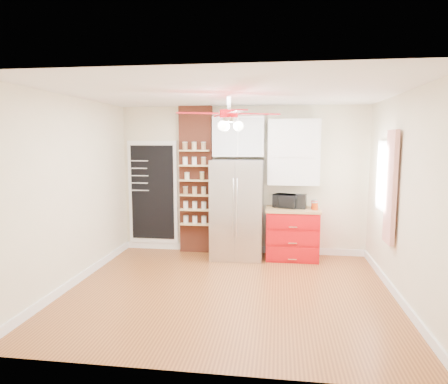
# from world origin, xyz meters

# --- Properties ---
(floor) EXTENTS (4.50, 4.50, 0.00)m
(floor) POSITION_xyz_m (0.00, 0.00, 0.00)
(floor) COLOR brown
(floor) RESTS_ON ground
(ceiling) EXTENTS (4.50, 4.50, 0.00)m
(ceiling) POSITION_xyz_m (0.00, 0.00, 2.70)
(ceiling) COLOR white
(ceiling) RESTS_ON wall_back
(wall_back) EXTENTS (4.50, 0.02, 2.70)m
(wall_back) POSITION_xyz_m (0.00, 2.00, 1.35)
(wall_back) COLOR beige
(wall_back) RESTS_ON floor
(wall_front) EXTENTS (4.50, 0.02, 2.70)m
(wall_front) POSITION_xyz_m (0.00, -2.00, 1.35)
(wall_front) COLOR beige
(wall_front) RESTS_ON floor
(wall_left) EXTENTS (0.02, 4.00, 2.70)m
(wall_left) POSITION_xyz_m (-2.25, 0.00, 1.35)
(wall_left) COLOR beige
(wall_left) RESTS_ON floor
(wall_right) EXTENTS (0.02, 4.00, 2.70)m
(wall_right) POSITION_xyz_m (2.25, 0.00, 1.35)
(wall_right) COLOR beige
(wall_right) RESTS_ON floor
(chalkboard) EXTENTS (0.95, 0.05, 1.95)m
(chalkboard) POSITION_xyz_m (-1.70, 1.96, 1.10)
(chalkboard) COLOR white
(chalkboard) RESTS_ON wall_back
(brick_pillar) EXTENTS (0.60, 0.16, 2.70)m
(brick_pillar) POSITION_xyz_m (-0.85, 1.92, 1.35)
(brick_pillar) COLOR brown
(brick_pillar) RESTS_ON floor
(fridge) EXTENTS (0.90, 0.70, 1.75)m
(fridge) POSITION_xyz_m (-0.05, 1.63, 0.88)
(fridge) COLOR #ABABAF
(fridge) RESTS_ON floor
(upper_glass_cabinet) EXTENTS (0.90, 0.35, 0.70)m
(upper_glass_cabinet) POSITION_xyz_m (-0.05, 1.82, 2.15)
(upper_glass_cabinet) COLOR white
(upper_glass_cabinet) RESTS_ON wall_back
(red_cabinet) EXTENTS (0.94, 0.64, 0.90)m
(red_cabinet) POSITION_xyz_m (0.92, 1.68, 0.45)
(red_cabinet) COLOR #AC080D
(red_cabinet) RESTS_ON floor
(upper_shelf_unit) EXTENTS (0.90, 0.30, 1.15)m
(upper_shelf_unit) POSITION_xyz_m (0.92, 1.85, 1.88)
(upper_shelf_unit) COLOR white
(upper_shelf_unit) RESTS_ON wall_back
(window) EXTENTS (0.04, 0.75, 1.05)m
(window) POSITION_xyz_m (2.23, 0.90, 1.55)
(window) COLOR white
(window) RESTS_ON wall_right
(curtain) EXTENTS (0.06, 0.40, 1.55)m
(curtain) POSITION_xyz_m (2.18, 0.35, 1.45)
(curtain) COLOR red
(curtain) RESTS_ON wall_right
(ceiling_fan) EXTENTS (1.40, 1.40, 0.44)m
(ceiling_fan) POSITION_xyz_m (0.00, 0.00, 2.42)
(ceiling_fan) COLOR silver
(ceiling_fan) RESTS_ON ceiling
(toaster_oven) EXTENTS (0.51, 0.43, 0.24)m
(toaster_oven) POSITION_xyz_m (0.81, 1.77, 1.02)
(toaster_oven) COLOR black
(toaster_oven) RESTS_ON red_cabinet
(coffee_maker) EXTENTS (0.21, 0.21, 0.25)m
(coffee_maker) POSITION_xyz_m (1.06, 1.69, 1.03)
(coffee_maker) COLOR black
(coffee_maker) RESTS_ON red_cabinet
(canister_left) EXTENTS (0.13, 0.13, 0.12)m
(canister_left) POSITION_xyz_m (1.29, 1.58, 0.96)
(canister_left) COLOR #A93109
(canister_left) RESTS_ON red_cabinet
(canister_right) EXTENTS (0.14, 0.14, 0.15)m
(canister_right) POSITION_xyz_m (1.29, 1.69, 0.97)
(canister_right) COLOR #B40A0A
(canister_right) RESTS_ON red_cabinet
(pantry_jar_oats) EXTENTS (0.11, 0.11, 0.12)m
(pantry_jar_oats) POSITION_xyz_m (-0.98, 1.76, 1.43)
(pantry_jar_oats) COLOR beige
(pantry_jar_oats) RESTS_ON brick_pillar
(pantry_jar_beans) EXTENTS (0.10, 0.10, 0.14)m
(pantry_jar_beans) POSITION_xyz_m (-0.70, 1.76, 1.44)
(pantry_jar_beans) COLOR olive
(pantry_jar_beans) RESTS_ON brick_pillar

